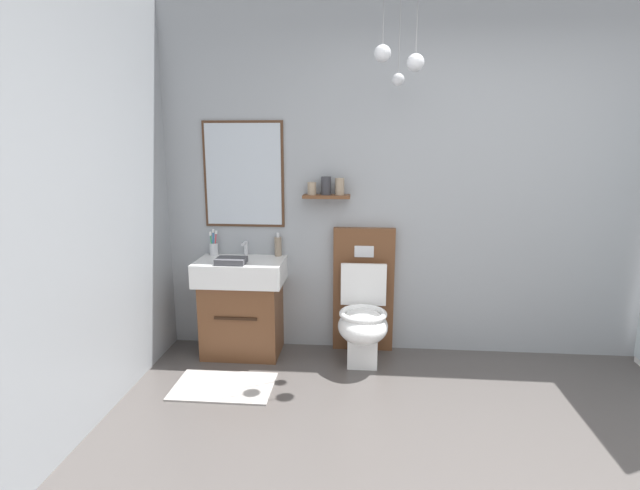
{
  "coord_description": "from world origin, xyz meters",
  "views": [
    {
      "loc": [
        -0.81,
        -1.84,
        1.66
      ],
      "look_at": [
        -1.13,
        1.75,
        0.9
      ],
      "focal_mm": 27.55,
      "sensor_mm": 36.0,
      "label": 1
    }
  ],
  "objects_px": {
    "toilet": "(363,312)",
    "soap_dispenser": "(278,246)",
    "vanity_sink_left": "(242,304)",
    "folded_hand_towel": "(231,261)",
    "toothbrush_cup": "(214,248)"
  },
  "relations": [
    {
      "from": "folded_hand_towel",
      "to": "toothbrush_cup",
      "type": "bearing_deg",
      "value": 127.85
    },
    {
      "from": "toothbrush_cup",
      "to": "soap_dispenser",
      "type": "height_order",
      "value": "toothbrush_cup"
    },
    {
      "from": "toilet",
      "to": "soap_dispenser",
      "type": "bearing_deg",
      "value": 165.95
    },
    {
      "from": "soap_dispenser",
      "to": "folded_hand_towel",
      "type": "height_order",
      "value": "soap_dispenser"
    },
    {
      "from": "vanity_sink_left",
      "to": "toilet",
      "type": "xyz_separation_m",
      "value": [
        0.95,
        -0.01,
        -0.03
      ]
    },
    {
      "from": "toothbrush_cup",
      "to": "folded_hand_towel",
      "type": "relative_size",
      "value": 0.94
    },
    {
      "from": "toilet",
      "to": "soap_dispenser",
      "type": "relative_size",
      "value": 5.37
    },
    {
      "from": "folded_hand_towel",
      "to": "toilet",
      "type": "bearing_deg",
      "value": 6.74
    },
    {
      "from": "toilet",
      "to": "folded_hand_towel",
      "type": "distance_m",
      "value": 1.08
    },
    {
      "from": "toothbrush_cup",
      "to": "folded_hand_towel",
      "type": "xyz_separation_m",
      "value": [
        0.22,
        -0.28,
        -0.03
      ]
    },
    {
      "from": "folded_hand_towel",
      "to": "soap_dispenser",
      "type": "bearing_deg",
      "value": 43.27
    },
    {
      "from": "soap_dispenser",
      "to": "toilet",
      "type": "bearing_deg",
      "value": -14.05
    },
    {
      "from": "toothbrush_cup",
      "to": "soap_dispenser",
      "type": "bearing_deg",
      "value": 1.12
    },
    {
      "from": "vanity_sink_left",
      "to": "folded_hand_towel",
      "type": "xyz_separation_m",
      "value": [
        -0.04,
        -0.13,
        0.38
      ]
    },
    {
      "from": "toothbrush_cup",
      "to": "vanity_sink_left",
      "type": "bearing_deg",
      "value": -30.27
    }
  ]
}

